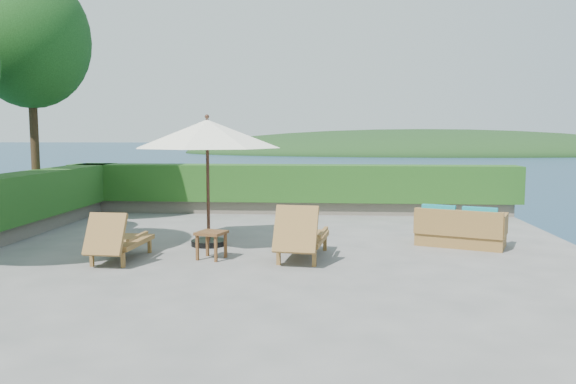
# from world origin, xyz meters

# --- Properties ---
(ground) EXTENTS (12.00, 12.00, 0.00)m
(ground) POSITION_xyz_m (0.00, 0.00, 0.00)
(ground) COLOR gray
(ground) RESTS_ON ground
(foundation) EXTENTS (12.00, 12.00, 3.00)m
(foundation) POSITION_xyz_m (0.00, 0.00, -1.55)
(foundation) COLOR #5F584C
(foundation) RESTS_ON ocean
(offshore_island) EXTENTS (126.00, 57.60, 12.60)m
(offshore_island) POSITION_xyz_m (25.00, 140.00, -3.00)
(offshore_island) COLOR black
(offshore_island) RESTS_ON ocean
(planter_wall_far) EXTENTS (12.00, 0.60, 0.36)m
(planter_wall_far) POSITION_xyz_m (0.00, 5.60, 0.18)
(planter_wall_far) COLOR slate
(planter_wall_far) RESTS_ON ground
(hedge_far) EXTENTS (12.40, 0.90, 1.00)m
(hedge_far) POSITION_xyz_m (0.00, 5.60, 0.85)
(hedge_far) COLOR #184B15
(hedge_far) RESTS_ON planter_wall_far
(tree_far) EXTENTS (2.80, 2.80, 6.03)m
(tree_far) POSITION_xyz_m (-6.00, 3.20, 4.40)
(tree_far) COLOR #3B2816
(tree_far) RESTS_ON ground
(patio_umbrella) EXTENTS (3.10, 3.10, 2.59)m
(patio_umbrella) POSITION_xyz_m (-1.29, 0.98, 2.19)
(patio_umbrella) COLOR black
(patio_umbrella) RESTS_ON ground
(lounge_left) EXTENTS (0.77, 1.61, 0.91)m
(lounge_left) POSITION_xyz_m (-2.56, -0.51, 0.38)
(lounge_left) COLOR olive
(lounge_left) RESTS_ON ground
(lounge_right) EXTENTS (0.94, 1.84, 1.02)m
(lounge_right) POSITION_xyz_m (0.61, -0.12, 0.43)
(lounge_right) COLOR olive
(lounge_right) RESTS_ON ground
(side_table) EXTENTS (0.58, 0.58, 0.50)m
(side_table) POSITION_xyz_m (-0.98, -0.21, 0.41)
(side_table) COLOR brown
(side_table) RESTS_ON ground
(wicker_loveseat) EXTENTS (1.87, 1.42, 0.82)m
(wicker_loveseat) POSITION_xyz_m (3.67, 1.29, 0.32)
(wicker_loveseat) COLOR olive
(wicker_loveseat) RESTS_ON ground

